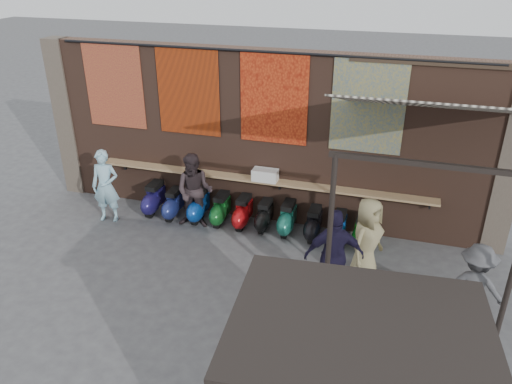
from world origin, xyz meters
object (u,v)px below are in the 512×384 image
scooter_stool_4 (243,212)px  diner_left (106,186)px  scooter_stool_1 (174,204)px  shopper_tan (366,242)px  scooter_stool_3 (221,209)px  scooter_stool_7 (314,224)px  shelf_box (265,175)px  scooter_stool_9 (361,231)px  scooter_stool_0 (154,199)px  scooter_stool_2 (199,206)px  scooter_stool_8 (339,228)px  shopper_navy (334,256)px  diner_right (195,191)px  shopper_grey (474,287)px  scooter_stool_5 (265,216)px  scooter_stool_6 (287,219)px

scooter_stool_4 → diner_left: 3.29m
scooter_stool_1 → scooter_stool_4: bearing=2.1°
diner_left → shopper_tan: 6.17m
scooter_stool_3 → scooter_stool_7: (2.23, -0.05, -0.01)m
shelf_box → scooter_stool_7: shelf_box is taller
scooter_stool_9 → diner_left: diner_left is taller
scooter_stool_0 → scooter_stool_4: 2.30m
scooter_stool_0 → scooter_stool_2: bearing=-0.7°
scooter_stool_4 → scooter_stool_8: scooter_stool_4 is taller
scooter_stool_0 → scooter_stool_9: size_ratio=1.11×
scooter_stool_0 → scooter_stool_8: bearing=-0.4°
shopper_navy → diner_left: bearing=-31.1°
scooter_stool_2 → diner_right: (0.05, -0.29, 0.52)m
shelf_box → shopper_grey: shopper_grey is taller
scooter_stool_7 → scooter_stool_8: scooter_stool_7 is taller
shelf_box → scooter_stool_0: size_ratio=0.72×
scooter_stool_2 → scooter_stool_9: 3.84m
scooter_stool_5 → scooter_stool_8: 1.73m
shopper_tan → scooter_stool_8: bearing=52.2°
shelf_box → scooter_stool_4: size_ratio=0.75×
scooter_stool_7 → diner_right: size_ratio=0.42×
scooter_stool_3 → scooter_stool_6: bearing=0.2°
scooter_stool_3 → diner_left: diner_left is taller
scooter_stool_0 → shelf_box: bearing=5.6°
shopper_tan → scooter_stool_5: bearing=85.6°
scooter_stool_1 → scooter_stool_5: 2.26m
scooter_stool_0 → diner_left: 1.20m
scooter_stool_1 → scooter_stool_4: (1.75, 0.06, 0.01)m
diner_left → shopper_grey: 8.12m
shopper_navy → shopper_tan: (0.51, 0.70, -0.02)m
shopper_grey → scooter_stool_3: bearing=-14.8°
shelf_box → scooter_stool_1: 2.40m
scooter_stool_2 → scooter_stool_8: (3.36, -0.02, -0.03)m
diner_left → diner_right: size_ratio=0.99×
shopper_grey → diner_left: bearing=-3.7°
shopper_navy → shopper_grey: bearing=160.9°
shelf_box → scooter_stool_2: size_ratio=0.73×
scooter_stool_7 → scooter_stool_4: bearing=178.3°
scooter_stool_9 → diner_right: bearing=-176.3°
scooter_stool_9 → shopper_navy: size_ratio=0.39×
shelf_box → scooter_stool_4: bearing=-147.8°
scooter_stool_9 → scooter_stool_5: bearing=178.2°
scooter_stool_9 → shopper_grey: 2.99m
diner_left → scooter_stool_0: bearing=24.5°
scooter_stool_1 → scooter_stool_7: size_ratio=0.98×
shelf_box → scooter_stool_4: (-0.45, -0.28, -0.89)m
scooter_stool_3 → scooter_stool_0: bearing=179.5°
scooter_stool_3 → shopper_navy: size_ratio=0.42×
scooter_stool_9 → diner_right: (-3.80, -0.25, 0.55)m
scooter_stool_3 → shopper_grey: shopper_grey is taller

